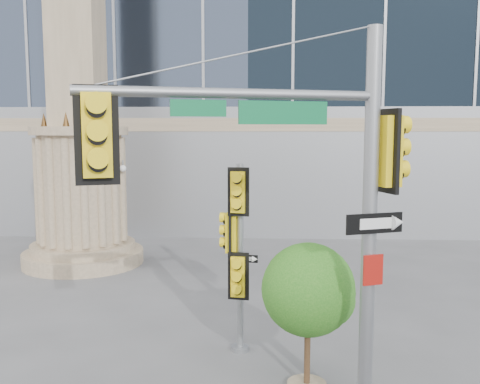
{
  "coord_description": "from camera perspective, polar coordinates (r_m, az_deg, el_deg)",
  "views": [
    {
      "loc": [
        0.71,
        -10.31,
        5.03
      ],
      "look_at": [
        0.17,
        2.0,
        3.57
      ],
      "focal_mm": 40.0,
      "sensor_mm": 36.0,
      "label": 1
    }
  ],
  "objects": [
    {
      "name": "ground",
      "position": [
        11.49,
        -1.35,
        -19.18
      ],
      "size": [
        120.0,
        120.0,
        0.0
      ],
      "primitive_type": "plane",
      "color": "#545456",
      "rests_on": "ground"
    },
    {
      "name": "street_tree",
      "position": [
        10.52,
        7.47,
        -10.66
      ],
      "size": [
        1.84,
        1.8,
        2.87
      ],
      "color": "gray",
      "rests_on": "ground"
    },
    {
      "name": "secondary_signal_pole",
      "position": [
        11.86,
        -0.3,
        -5.51
      ],
      "size": [
        0.74,
        0.62,
        4.26
      ],
      "rotation": [
        0.0,
        0.0,
        -0.15
      ],
      "color": "slate",
      "rests_on": "ground"
    },
    {
      "name": "main_signal_pole",
      "position": [
        8.47,
        6.77,
        0.6
      ],
      "size": [
        4.96,
        2.15,
        6.66
      ],
      "rotation": [
        0.0,
        0.0,
        0.34
      ],
      "color": "slate",
      "rests_on": "ground"
    },
    {
      "name": "monument",
      "position": [
        20.44,
        -16.82,
        7.87
      ],
      "size": [
        4.4,
        4.4,
        16.6
      ],
      "color": "gray",
      "rests_on": "ground"
    }
  ]
}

